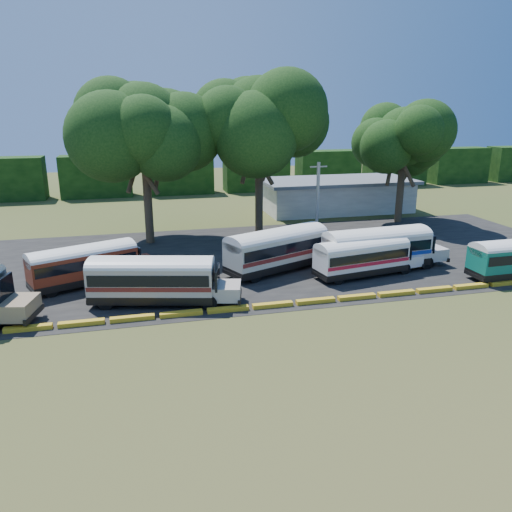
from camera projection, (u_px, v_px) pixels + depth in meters
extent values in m
plane|color=#314818|center=(254.00, 315.00, 31.62)|extent=(160.00, 160.00, 0.00)
cube|color=black|center=(233.00, 260.00, 43.01)|extent=(64.00, 24.00, 0.02)
cube|color=yellow|center=(28.00, 328.00, 29.41)|extent=(2.70, 0.45, 0.30)
cube|color=yellow|center=(81.00, 323.00, 30.10)|extent=(2.70, 0.45, 0.30)
cube|color=yellow|center=(132.00, 318.00, 30.79)|extent=(2.70, 0.45, 0.30)
cube|color=yellow|center=(181.00, 314.00, 31.48)|extent=(2.70, 0.45, 0.30)
cube|color=yellow|center=(228.00, 309.00, 32.17)|extent=(2.70, 0.45, 0.30)
cube|color=yellow|center=(273.00, 305.00, 32.86)|extent=(2.70, 0.45, 0.30)
cube|color=yellow|center=(315.00, 301.00, 33.54)|extent=(2.70, 0.45, 0.30)
cube|color=yellow|center=(357.00, 297.00, 34.23)|extent=(2.70, 0.45, 0.30)
cube|color=yellow|center=(396.00, 293.00, 34.92)|extent=(2.70, 0.45, 0.30)
cube|color=yellow|center=(434.00, 290.00, 35.61)|extent=(2.70, 0.45, 0.30)
cube|color=yellow|center=(471.00, 286.00, 36.30)|extent=(2.70, 0.45, 0.30)
cube|color=yellow|center=(506.00, 283.00, 36.99)|extent=(2.70, 0.45, 0.30)
cube|color=silver|center=(336.00, 197.00, 63.15)|extent=(18.00, 8.00, 3.60)
cube|color=slate|center=(337.00, 181.00, 62.57)|extent=(19.00, 9.00, 0.40)
cube|color=black|center=(7.00, 179.00, 69.90)|extent=(10.00, 4.00, 6.00)
cube|color=black|center=(97.00, 176.00, 72.66)|extent=(10.00, 4.00, 6.00)
cube|color=black|center=(179.00, 174.00, 75.41)|extent=(10.00, 4.00, 6.00)
cube|color=black|center=(256.00, 171.00, 78.17)|extent=(10.00, 4.00, 6.00)
cube|color=black|center=(328.00, 169.00, 80.92)|extent=(10.00, 4.00, 6.00)
cube|color=black|center=(395.00, 167.00, 83.68)|extent=(10.00, 4.00, 6.00)
cube|color=black|center=(457.00, 165.00, 86.43)|extent=(10.00, 4.00, 6.00)
cylinder|color=black|center=(7.00, 308.00, 31.36)|extent=(1.16, 0.55, 1.12)
cube|color=#927856|center=(17.00, 308.00, 30.09)|extent=(2.50, 2.84, 1.06)
cube|color=black|center=(3.00, 291.00, 29.76)|extent=(0.72, 2.55, 1.54)
cube|color=black|center=(34.00, 314.00, 30.25)|extent=(0.79, 2.72, 0.34)
cylinder|color=black|center=(136.00, 274.00, 38.11)|extent=(0.95, 0.60, 0.92)
cylinder|color=black|center=(126.00, 267.00, 39.63)|extent=(0.95, 0.60, 0.92)
cylinder|color=black|center=(51.00, 291.00, 34.50)|extent=(0.95, 0.60, 0.92)
cylinder|color=black|center=(43.00, 283.00, 36.01)|extent=(0.95, 0.60, 0.92)
cube|color=black|center=(85.00, 278.00, 36.76)|extent=(7.88, 5.09, 0.51)
cube|color=maroon|center=(83.00, 264.00, 36.44)|extent=(7.88, 5.09, 1.69)
cube|color=black|center=(83.00, 261.00, 36.38)|extent=(7.62, 5.03, 0.71)
ellipsoid|color=white|center=(82.00, 253.00, 36.20)|extent=(7.88, 5.09, 1.04)
cube|color=maroon|center=(143.00, 263.00, 39.34)|extent=(2.33, 2.52, 0.88)
cube|color=black|center=(135.00, 253.00, 38.74)|extent=(0.96, 2.01, 1.27)
cube|color=black|center=(152.00, 266.00, 39.89)|extent=(1.04, 2.15, 0.28)
cube|color=black|center=(31.00, 290.00, 34.63)|extent=(1.04, 2.15, 0.28)
cylinder|color=black|center=(209.00, 303.00, 32.30)|extent=(1.03, 0.51, 0.99)
cylinder|color=black|center=(212.00, 291.00, 34.33)|extent=(1.03, 0.51, 0.99)
cylinder|color=black|center=(106.00, 303.00, 32.33)|extent=(1.03, 0.51, 0.99)
cylinder|color=black|center=(115.00, 291.00, 34.36)|extent=(1.03, 0.51, 0.99)
cube|color=black|center=(153.00, 295.00, 33.29)|extent=(8.48, 4.38, 0.55)
cube|color=#BBAFA1|center=(152.00, 278.00, 32.95)|extent=(8.48, 4.38, 1.81)
cube|color=black|center=(152.00, 275.00, 32.89)|extent=(8.18, 4.36, 0.76)
cube|color=maroon|center=(152.00, 283.00, 33.06)|extent=(8.42, 4.40, 0.30)
ellipsoid|color=white|center=(151.00, 265.00, 32.69)|extent=(8.48, 4.38, 1.11)
cube|color=#BBAFA1|center=(227.00, 291.00, 33.18)|extent=(2.26, 2.55, 0.94)
cube|color=black|center=(217.00, 277.00, 32.91)|extent=(0.70, 2.25, 1.36)
cube|color=black|center=(240.00, 296.00, 33.29)|extent=(0.76, 2.40, 0.30)
cube|color=black|center=(93.00, 296.00, 33.33)|extent=(0.76, 2.40, 0.30)
cylinder|color=black|center=(323.00, 259.00, 41.49)|extent=(1.08, 0.69, 1.05)
cylinder|color=black|center=(305.00, 253.00, 43.20)|extent=(1.08, 0.69, 1.05)
cylinder|color=black|center=(255.00, 276.00, 37.34)|extent=(1.08, 0.69, 1.05)
cylinder|color=black|center=(237.00, 269.00, 39.05)|extent=(1.08, 0.69, 1.05)
cube|color=black|center=(277.00, 263.00, 39.92)|extent=(8.97, 5.84, 0.58)
cube|color=beige|center=(277.00, 248.00, 39.56)|extent=(8.97, 5.84, 1.93)
cube|color=black|center=(277.00, 245.00, 39.50)|extent=(8.68, 5.76, 0.81)
cube|color=maroon|center=(277.00, 253.00, 39.67)|extent=(8.91, 5.85, 0.32)
ellipsoid|color=white|center=(277.00, 236.00, 39.29)|extent=(8.97, 5.84, 1.18)
cube|color=beige|center=(324.00, 249.00, 42.88)|extent=(2.66, 2.88, 1.00)
cube|color=black|center=(319.00, 238.00, 42.20)|extent=(1.11, 2.29, 1.45)
cube|color=black|center=(331.00, 251.00, 43.52)|extent=(1.20, 2.44, 0.32)
cube|color=black|center=(233.00, 275.00, 37.48)|extent=(1.20, 2.44, 0.32)
cylinder|color=black|center=(405.00, 269.00, 39.28)|extent=(0.93, 0.39, 0.90)
cylinder|color=black|center=(390.00, 262.00, 40.97)|extent=(0.93, 0.39, 0.90)
cylinder|color=black|center=(339.00, 279.00, 36.97)|extent=(0.93, 0.39, 0.90)
cylinder|color=black|center=(325.00, 271.00, 38.66)|extent=(0.93, 0.39, 0.90)
cube|color=black|center=(361.00, 269.00, 38.76)|extent=(7.64, 3.42, 0.49)
cube|color=white|center=(361.00, 256.00, 38.46)|extent=(7.64, 3.42, 1.65)
cube|color=black|center=(362.00, 254.00, 38.40)|extent=(7.36, 3.42, 0.69)
cube|color=#AA1127|center=(361.00, 260.00, 38.55)|extent=(7.58, 3.44, 0.27)
ellipsoid|color=white|center=(362.00, 246.00, 38.22)|extent=(7.64, 3.42, 1.01)
cube|color=white|center=(407.00, 259.00, 40.38)|extent=(1.92, 2.22, 0.85)
cube|color=black|center=(403.00, 249.00, 39.92)|extent=(0.47, 2.06, 1.23)
cube|color=black|center=(415.00, 262.00, 40.77)|extent=(0.52, 2.20, 0.27)
cube|color=black|center=(320.00, 276.00, 37.41)|extent=(0.52, 2.20, 0.27)
cylinder|color=black|center=(427.00, 263.00, 40.51)|extent=(1.07, 0.38, 1.05)
cylinder|color=black|center=(410.00, 255.00, 42.55)|extent=(1.07, 0.38, 1.05)
cylinder|color=black|center=(349.00, 272.00, 38.31)|extent=(1.07, 0.38, 1.05)
cylinder|color=black|center=(335.00, 264.00, 40.35)|extent=(1.07, 0.38, 1.05)
cube|color=black|center=(376.00, 262.00, 40.22)|extent=(8.79, 3.35, 0.58)
cube|color=beige|center=(377.00, 247.00, 39.87)|extent=(8.79, 3.35, 1.92)
cube|color=black|center=(377.00, 244.00, 39.80)|extent=(8.45, 3.39, 0.81)
cube|color=navy|center=(377.00, 252.00, 39.98)|extent=(8.71, 3.39, 0.31)
ellipsoid|color=white|center=(378.00, 236.00, 39.59)|extent=(8.79, 3.35, 1.18)
cube|color=beige|center=(431.00, 252.00, 41.75)|extent=(2.08, 2.46, 1.00)
cube|color=black|center=(425.00, 241.00, 41.25)|extent=(0.36, 2.42, 1.44)
cube|color=black|center=(439.00, 256.00, 42.15)|extent=(0.41, 2.58, 0.31)
cube|color=black|center=(328.00, 268.00, 38.94)|extent=(0.41, 2.58, 0.31)
cylinder|color=black|center=(496.00, 279.00, 36.86)|extent=(0.93, 0.28, 0.92)
cylinder|color=black|center=(478.00, 271.00, 38.69)|extent=(0.93, 0.28, 0.92)
cube|color=black|center=(475.00, 276.00, 37.50)|extent=(0.21, 2.26, 0.28)
cylinder|color=#322719|center=(148.00, 204.00, 47.57)|extent=(0.80, 0.80, 7.55)
cylinder|color=#322719|center=(159.00, 169.00, 47.34)|extent=(1.35, 2.72, 4.30)
cylinder|color=#322719|center=(135.00, 169.00, 47.19)|extent=(2.10, 2.38, 4.30)
cylinder|color=#322719|center=(144.00, 172.00, 45.40)|extent=(2.77, 0.91, 4.30)
ellipsoid|color=black|center=(143.00, 126.00, 45.50)|extent=(10.61, 10.61, 7.78)
cylinder|color=#322719|center=(259.00, 195.00, 51.33)|extent=(0.80, 0.80, 8.00)
cylinder|color=#322719|center=(270.00, 160.00, 51.04)|extent=(1.40, 2.86, 4.55)
cylinder|color=#322719|center=(248.00, 161.00, 50.90)|extent=(2.19, 2.49, 4.55)
cylinder|color=#322719|center=(260.00, 163.00, 49.11)|extent=(2.92, 0.93, 4.55)
ellipsoid|color=black|center=(259.00, 118.00, 49.14)|extent=(10.99, 10.99, 8.06)
cylinder|color=#322719|center=(400.00, 194.00, 56.56)|extent=(0.80, 0.80, 6.49)
cylinder|color=#322719|center=(410.00, 168.00, 56.46)|extent=(1.24, 2.42, 3.73)
cylinder|color=#322719|center=(390.00, 168.00, 56.31)|extent=(1.89, 2.13, 3.73)
cylinder|color=#322719|center=(406.00, 170.00, 54.52)|extent=(2.45, 0.85, 3.73)
ellipsoid|color=black|center=(405.00, 137.00, 54.75)|extent=(8.79, 8.79, 6.45)
cylinder|color=gray|center=(317.00, 206.00, 45.75)|extent=(0.30, 0.30, 7.95)
cube|color=gray|center=(319.00, 167.00, 44.73)|extent=(1.60, 0.12, 0.12)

